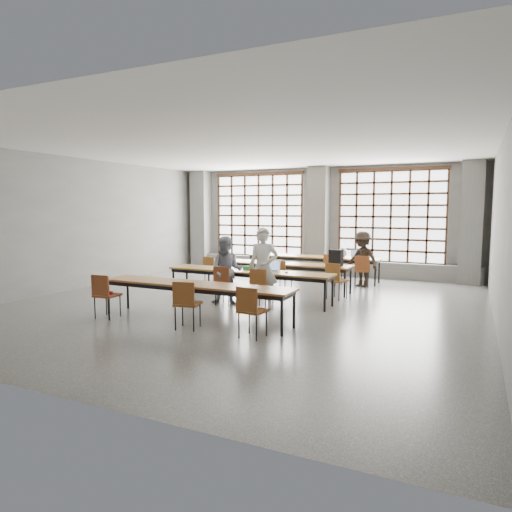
{
  "coord_description": "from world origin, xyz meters",
  "views": [
    {
      "loc": [
        4.57,
        -9.08,
        2.16
      ],
      "look_at": [
        0.04,
        0.4,
        1.06
      ],
      "focal_mm": 32.0,
      "sensor_mm": 36.0,
      "label": 1
    }
  ],
  "objects_px": {
    "chair_back_right": "(362,268)",
    "green_box": "(248,268)",
    "desk_row_a": "(313,258)",
    "laptop_back": "(358,256)",
    "chair_back_mid": "(332,266)",
    "desk_row_c": "(249,273)",
    "chair_back_left": "(261,262)",
    "chair_mid_centre": "(281,274)",
    "student_back": "(362,259)",
    "chair_near_right": "(250,307)",
    "student_male": "(263,268)",
    "red_pouch": "(107,293)",
    "student_female": "(227,270)",
    "backpack": "(336,258)",
    "chair_near_mid": "(186,300)",
    "desk_row_d": "(195,287)",
    "chair_near_left": "(104,292)",
    "phone": "(254,271)",
    "laptop_front": "(272,268)",
    "mouse": "(287,272)",
    "desk_row_b": "(276,265)",
    "chair_front_right": "(261,284)",
    "chair_front_left": "(224,282)"
  },
  "relations": [
    {
      "from": "desk_row_a",
      "to": "chair_near_left",
      "type": "relative_size",
      "value": 4.55
    },
    {
      "from": "desk_row_a",
      "to": "chair_back_right",
      "type": "distance_m",
      "value": 1.74
    },
    {
      "from": "chair_back_mid",
      "to": "laptop_back",
      "type": "bearing_deg",
      "value": 53.03
    },
    {
      "from": "chair_back_left",
      "to": "desk_row_c",
      "type": "bearing_deg",
      "value": -70.34
    },
    {
      "from": "desk_row_c",
      "to": "desk_row_a",
      "type": "bearing_deg",
      "value": 84.71
    },
    {
      "from": "chair_back_mid",
      "to": "student_male",
      "type": "height_order",
      "value": "student_male"
    },
    {
      "from": "chair_near_right",
      "to": "phone",
      "type": "relative_size",
      "value": 6.77
    },
    {
      "from": "chair_near_mid",
      "to": "chair_back_right",
      "type": "bearing_deg",
      "value": 72.13
    },
    {
      "from": "chair_near_left",
      "to": "mouse",
      "type": "height_order",
      "value": "chair_near_left"
    },
    {
      "from": "desk_row_c",
      "to": "student_male",
      "type": "relative_size",
      "value": 2.28
    },
    {
      "from": "chair_mid_centre",
      "to": "student_back",
      "type": "distance_m",
      "value": 2.63
    },
    {
      "from": "chair_back_right",
      "to": "mouse",
      "type": "bearing_deg",
      "value": -108.38
    },
    {
      "from": "desk_row_a",
      "to": "laptop_back",
      "type": "relative_size",
      "value": 9.16
    },
    {
      "from": "mouse",
      "to": "chair_back_left",
      "type": "bearing_deg",
      "value": 123.75
    },
    {
      "from": "green_box",
      "to": "chair_front_left",
      "type": "bearing_deg",
      "value": -109.56
    },
    {
      "from": "desk_row_a",
      "to": "desk_row_d",
      "type": "xyz_separation_m",
      "value": [
        -0.45,
        -5.74,
        0.0
      ]
    },
    {
      "from": "desk_row_d",
      "to": "backpack",
      "type": "relative_size",
      "value": 10.0
    },
    {
      "from": "chair_back_mid",
      "to": "student_female",
      "type": "distance_m",
      "value": 3.8
    },
    {
      "from": "desk_row_b",
      "to": "student_back",
      "type": "relative_size",
      "value": 2.62
    },
    {
      "from": "desk_row_d",
      "to": "student_male",
      "type": "bearing_deg",
      "value": 66.03
    },
    {
      "from": "chair_back_right",
      "to": "green_box",
      "type": "distance_m",
      "value": 3.56
    },
    {
      "from": "chair_near_left",
      "to": "laptop_front",
      "type": "distance_m",
      "value": 3.68
    },
    {
      "from": "desk_row_c",
      "to": "green_box",
      "type": "distance_m",
      "value": 0.15
    },
    {
      "from": "desk_row_d",
      "to": "green_box",
      "type": "bearing_deg",
      "value": 88.42
    },
    {
      "from": "chair_front_right",
      "to": "student_back",
      "type": "height_order",
      "value": "student_back"
    },
    {
      "from": "laptop_front",
      "to": "student_female",
      "type": "bearing_deg",
      "value": -143.98
    },
    {
      "from": "chair_near_right",
      "to": "backpack",
      "type": "height_order",
      "value": "backpack"
    },
    {
      "from": "student_male",
      "to": "red_pouch",
      "type": "distance_m",
      "value": 3.25
    },
    {
      "from": "chair_near_mid",
      "to": "student_female",
      "type": "xyz_separation_m",
      "value": [
        -0.41,
        2.22,
        0.23
      ]
    },
    {
      "from": "desk_row_c",
      "to": "desk_row_d",
      "type": "xyz_separation_m",
      "value": [
        -0.11,
        -2.1,
        0.0
      ]
    },
    {
      "from": "desk_row_b",
      "to": "chair_near_left",
      "type": "xyz_separation_m",
      "value": [
        -1.79,
        -4.4,
        -0.13
      ]
    },
    {
      "from": "chair_back_left",
      "to": "chair_back_right",
      "type": "distance_m",
      "value": 3.03
    },
    {
      "from": "student_female",
      "to": "laptop_front",
      "type": "bearing_deg",
      "value": 21.06
    },
    {
      "from": "chair_mid_centre",
      "to": "chair_near_right",
      "type": "distance_m",
      "value": 3.9
    },
    {
      "from": "chair_front_right",
      "to": "chair_near_right",
      "type": "distance_m",
      "value": 2.24
    },
    {
      "from": "chair_near_mid",
      "to": "red_pouch",
      "type": "distance_m",
      "value": 1.92
    },
    {
      "from": "desk_row_c",
      "to": "chair_near_right",
      "type": "height_order",
      "value": "chair_near_right"
    },
    {
      "from": "desk_row_c",
      "to": "chair_near_mid",
      "type": "distance_m",
      "value": 2.73
    },
    {
      "from": "student_female",
      "to": "backpack",
      "type": "height_order",
      "value": "student_female"
    },
    {
      "from": "desk_row_c",
      "to": "desk_row_d",
      "type": "distance_m",
      "value": 2.1
    },
    {
      "from": "green_box",
      "to": "chair_front_right",
      "type": "bearing_deg",
      "value": -47.7
    },
    {
      "from": "desk_row_d",
      "to": "student_female",
      "type": "distance_m",
      "value": 1.61
    },
    {
      "from": "mouse",
      "to": "desk_row_a",
      "type": "bearing_deg",
      "value": 99.5
    },
    {
      "from": "chair_back_left",
      "to": "student_back",
      "type": "distance_m",
      "value": 3.03
    },
    {
      "from": "chair_back_left",
      "to": "backpack",
      "type": "relative_size",
      "value": 2.2
    },
    {
      "from": "desk_row_c",
      "to": "chair_back_right",
      "type": "bearing_deg",
      "value": 56.99
    },
    {
      "from": "chair_front_right",
      "to": "student_male",
      "type": "xyz_separation_m",
      "value": [
        0.0,
        0.13,
        0.34
      ]
    },
    {
      "from": "student_female",
      "to": "chair_back_right",
      "type": "bearing_deg",
      "value": 42.32
    },
    {
      "from": "mouse",
      "to": "green_box",
      "type": "relative_size",
      "value": 0.39
    },
    {
      "from": "chair_mid_centre",
      "to": "chair_front_right",
      "type": "bearing_deg",
      "value": -82.56
    }
  ]
}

